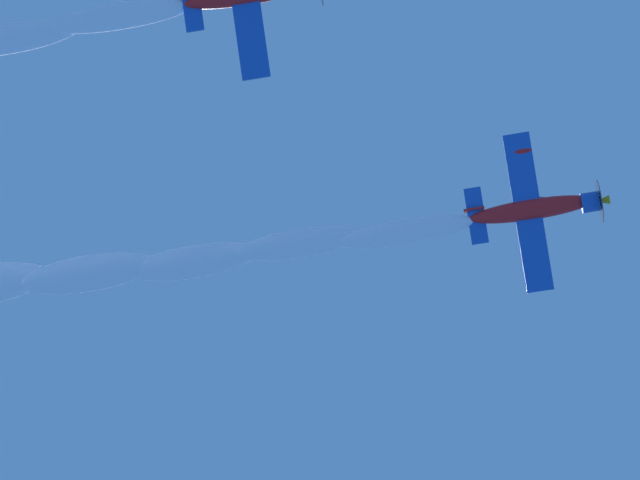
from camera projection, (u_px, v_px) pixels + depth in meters
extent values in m
ellipsoid|color=red|center=(532.00, 209.00, 62.11)|extent=(4.87, 5.85, 1.74)
cylinder|color=#194CB2|center=(590.00, 202.00, 61.76)|extent=(1.60, 1.45, 1.38)
cone|color=yellow|center=(603.00, 201.00, 61.68)|extent=(0.91, 0.90, 0.67)
cylinder|color=#3F3F47|center=(600.00, 201.00, 61.70)|extent=(2.40, 1.69, 2.90)
cube|color=#194CB2|center=(528.00, 212.00, 62.02)|extent=(6.65, 5.70, 3.42)
ellipsoid|color=red|center=(533.00, 268.00, 64.64)|extent=(0.76, 0.87, 0.36)
ellipsoid|color=red|center=(523.00, 151.00, 59.40)|extent=(0.76, 0.87, 0.36)
cube|color=#194CB2|center=(476.00, 216.00, 62.49)|extent=(2.62, 2.35, 1.29)
cube|color=red|center=(474.00, 210.00, 62.85)|extent=(1.09, 1.11, 1.09)
ellipsoid|color=#1E232D|center=(536.00, 204.00, 62.37)|extent=(1.56, 1.65, 0.93)
ellipsoid|color=red|center=(261.00, 64.00, 61.02)|extent=(0.77, 0.87, 0.33)
cube|color=#194CB2|center=(192.00, 2.00, 58.68)|extent=(2.61, 2.33, 1.31)
ellipsoid|color=white|center=(406.00, 232.00, 62.63)|extent=(5.48, 6.44, 1.60)
ellipsoid|color=white|center=(302.00, 243.00, 63.06)|extent=(5.65, 6.57, 1.80)
ellipsoid|color=white|center=(194.00, 261.00, 63.97)|extent=(5.82, 6.71, 2.01)
ellipsoid|color=white|center=(89.00, 273.00, 64.11)|extent=(5.98, 6.84, 2.21)
ellipsoid|color=white|center=(121.00, 16.00, 59.05)|extent=(5.48, 6.44, 1.60)
ellipsoid|color=white|center=(7.00, 39.00, 59.50)|extent=(5.65, 6.57, 1.80)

